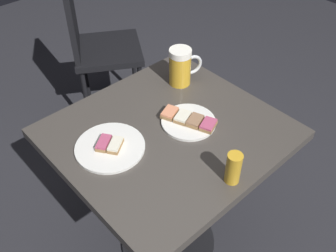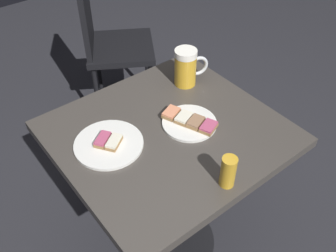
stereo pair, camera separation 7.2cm
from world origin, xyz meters
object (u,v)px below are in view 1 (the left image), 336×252
(plate_near, at_px, (189,121))
(cafe_chair, at_px, (94,40))
(plate_far, at_px, (110,147))
(beer_mug, at_px, (181,66))
(beer_glass_small, at_px, (233,168))

(plate_near, xyz_separation_m, cafe_chair, (-1.00, 0.25, -0.20))
(plate_near, relative_size, plate_far, 0.88)
(plate_far, bearing_deg, beer_mug, 104.43)
(beer_mug, bearing_deg, plate_far, -75.57)
(cafe_chair, bearing_deg, plate_far, 1.24)
(plate_far, distance_m, beer_mug, 0.45)
(beer_glass_small, xyz_separation_m, cafe_chair, (-1.28, 0.34, -0.24))
(beer_mug, relative_size, beer_glass_small, 1.40)
(beer_mug, bearing_deg, cafe_chair, 173.11)
(plate_near, bearing_deg, beer_glass_small, -17.62)
(plate_far, bearing_deg, cafe_chair, 149.98)
(cafe_chair, bearing_deg, plate_near, 17.39)
(plate_far, height_order, beer_mug, beer_mug)
(plate_far, relative_size, beer_glass_small, 2.15)
(plate_near, xyz_separation_m, beer_glass_small, (0.28, -0.09, 0.04))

